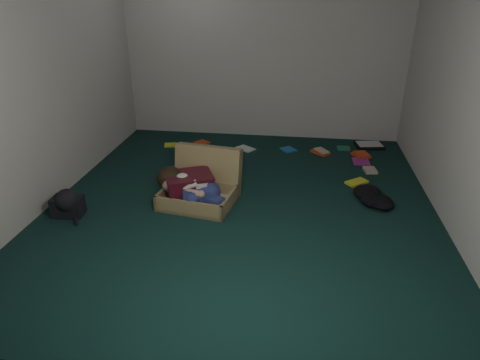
# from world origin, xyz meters

# --- Properties ---
(floor) EXTENTS (4.50, 4.50, 0.00)m
(floor) POSITION_xyz_m (0.00, 0.00, 0.00)
(floor) COLOR black
(floor) RESTS_ON ground
(wall_back) EXTENTS (4.50, 0.00, 4.50)m
(wall_back) POSITION_xyz_m (0.00, 2.25, 1.30)
(wall_back) COLOR silver
(wall_back) RESTS_ON ground
(wall_front) EXTENTS (4.50, 0.00, 4.50)m
(wall_front) POSITION_xyz_m (0.00, -2.25, 1.30)
(wall_front) COLOR silver
(wall_front) RESTS_ON ground
(wall_left) EXTENTS (0.00, 4.50, 4.50)m
(wall_left) POSITION_xyz_m (-2.00, 0.00, 1.30)
(wall_left) COLOR silver
(wall_left) RESTS_ON ground
(wall_right) EXTENTS (0.00, 4.50, 4.50)m
(wall_right) POSITION_xyz_m (2.00, 0.00, 1.30)
(wall_right) COLOR silver
(wall_right) RESTS_ON ground
(suitcase) EXTENTS (0.84, 0.83, 0.54)m
(suitcase) POSITION_xyz_m (-0.44, 0.06, 0.16)
(suitcase) COLOR #9B8755
(suitcase) RESTS_ON floor
(person) EXTENTS (0.78, 0.48, 0.34)m
(person) POSITION_xyz_m (-0.52, -0.12, 0.21)
(person) COLOR silver
(person) RESTS_ON suitcase
(maroon_bin) EXTENTS (0.59, 0.54, 0.33)m
(maroon_bin) POSITION_xyz_m (-0.55, -0.05, 0.17)
(maroon_bin) COLOR #410D18
(maroon_bin) RESTS_ON floor
(backpack) EXTENTS (0.38, 0.31, 0.22)m
(backpack) POSITION_xyz_m (-1.70, -0.47, 0.11)
(backpack) COLOR black
(backpack) RESTS_ON floor
(clothing_pile) EXTENTS (0.57, 0.52, 0.15)m
(clothing_pile) POSITION_xyz_m (1.40, 0.25, 0.08)
(clothing_pile) COLOR black
(clothing_pile) RESTS_ON floor
(paper_tray) EXTENTS (0.41, 0.34, 0.05)m
(paper_tray) POSITION_xyz_m (1.57, 1.95, 0.03)
(paper_tray) COLOR black
(paper_tray) RESTS_ON floor
(book_scatter) EXTENTS (2.93, 1.34, 0.02)m
(book_scatter) POSITION_xyz_m (0.43, 1.48, 0.01)
(book_scatter) COLOR yellow
(book_scatter) RESTS_ON floor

